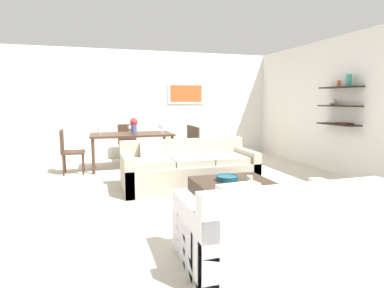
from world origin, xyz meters
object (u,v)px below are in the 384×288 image
at_px(loveseat_white, 274,228).
at_px(dining_table, 132,137).
at_px(centerpiece_vase, 134,125).
at_px(wine_glass_right_far, 160,127).
at_px(decorative_bowl, 227,178).
at_px(wine_glass_left_near, 100,129).
at_px(wine_glass_right_near, 162,128).
at_px(coffee_table, 234,195).
at_px(dining_chair_left_near, 68,149).
at_px(sofa_beige, 188,170).
at_px(wine_glass_head, 129,127).
at_px(dining_chair_right_far, 186,142).
at_px(candle_jar, 250,178).
at_px(dining_chair_head, 128,140).
at_px(dining_chair_right_near, 191,144).

height_order(loveseat_white, dining_table, loveseat_white).
bearing_deg(centerpiece_vase, wine_glass_right_far, 10.20).
height_order(decorative_bowl, wine_glass_left_near, wine_glass_left_near).
xyz_separation_m(decorative_bowl, wine_glass_right_near, (-0.27, 2.93, 0.45)).
distance_m(coffee_table, dining_chair_left_near, 3.71).
distance_m(dining_table, wine_glass_left_near, 0.69).
bearing_deg(sofa_beige, wine_glass_right_far, 92.25).
xyz_separation_m(wine_glass_left_near, wine_glass_right_near, (1.30, -0.00, -0.00)).
bearing_deg(wine_glass_right_far, loveseat_white, -88.44).
height_order(dining_chair_left_near, wine_glass_left_near, wine_glass_left_near).
bearing_deg(wine_glass_head, loveseat_white, -80.98).
distance_m(coffee_table, dining_chair_right_far, 3.36).
bearing_deg(loveseat_white, wine_glass_left_near, 108.04).
bearing_deg(wine_glass_left_near, sofa_beige, -51.75).
relative_size(wine_glass_left_near, wine_glass_head, 1.17).
bearing_deg(candle_jar, dining_chair_head, 106.73).
bearing_deg(centerpiece_vase, candle_jar, -69.98).
bearing_deg(loveseat_white, decorative_bowl, 84.13).
bearing_deg(centerpiece_vase, wine_glass_right_near, -11.35).
height_order(loveseat_white, dining_chair_left_near, dining_chair_left_near).
distance_m(dining_chair_head, wine_glass_head, 0.58).
height_order(sofa_beige, dining_table, sofa_beige).
height_order(sofa_beige, candle_jar, sofa_beige).
height_order(wine_glass_left_near, centerpiece_vase, centerpiece_vase).
bearing_deg(wine_glass_right_far, wine_glass_left_near, -170.12).
xyz_separation_m(wine_glass_right_far, wine_glass_left_near, (-1.30, -0.23, -0.00)).
distance_m(loveseat_white, wine_glass_right_near, 4.42).
xyz_separation_m(loveseat_white, wine_glass_head, (-0.78, 4.89, 0.56)).
relative_size(wine_glass_right_near, centerpiece_vase, 0.49).
xyz_separation_m(loveseat_white, dining_chair_head, (-0.78, 5.35, 0.21)).
bearing_deg(wine_glass_left_near, dining_chair_right_near, -2.76).
height_order(decorative_bowl, dining_chair_right_far, dining_chair_right_far).
distance_m(candle_jar, wine_glass_left_near, 3.59).
bearing_deg(wine_glass_left_near, dining_table, 9.88).
distance_m(wine_glass_right_far, wine_glass_left_near, 1.32).
height_order(wine_glass_right_near, wine_glass_head, wine_glass_right_near).
bearing_deg(centerpiece_vase, dining_table, -173.66).
height_order(dining_table, dining_chair_right_near, dining_chair_right_near).
relative_size(dining_chair_right_far, centerpiece_vase, 2.63).
height_order(loveseat_white, decorative_bowl, loveseat_white).
height_order(candle_jar, wine_glass_left_near, wine_glass_left_near).
height_order(dining_chair_right_far, wine_glass_right_far, wine_glass_right_far).
bearing_deg(dining_chair_right_near, dining_chair_head, 139.86).
relative_size(sofa_beige, wine_glass_right_near, 13.37).
bearing_deg(candle_jar, loveseat_white, -107.93).
relative_size(coffee_table, centerpiece_vase, 3.06).
bearing_deg(coffee_table, wine_glass_right_far, 96.12).
relative_size(wine_glass_right_far, wine_glass_head, 1.20).
bearing_deg(wine_glass_head, wine_glass_right_near, -38.14).
bearing_deg(coffee_table, wine_glass_left_near, 118.67).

